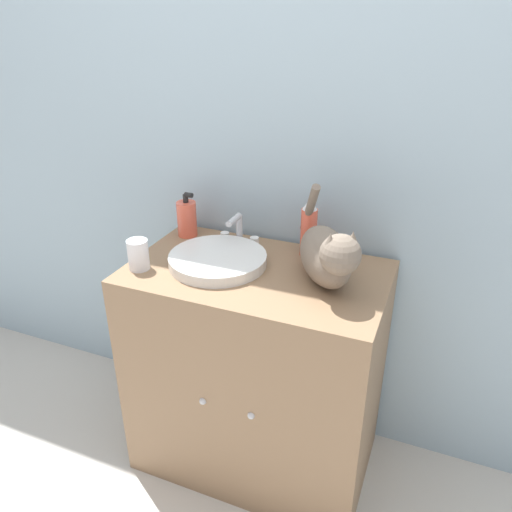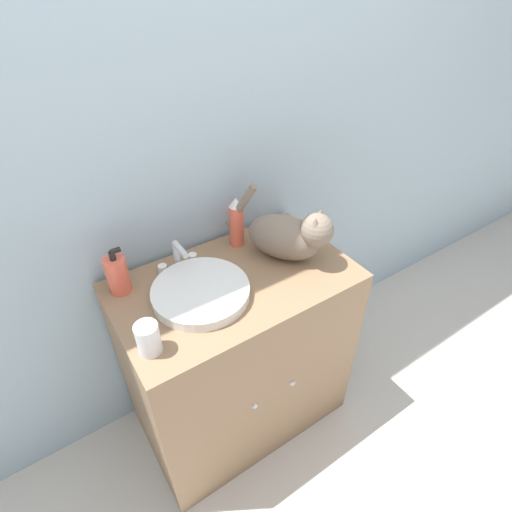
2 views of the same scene
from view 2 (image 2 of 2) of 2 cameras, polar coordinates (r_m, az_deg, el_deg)
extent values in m
plane|color=beige|center=(1.93, 2.14, -26.37)|extent=(8.00, 8.00, 0.00)
cube|color=#9EB7C6|center=(1.41, -10.17, 16.88)|extent=(6.00, 0.05, 2.50)
cube|color=#8C6B4C|center=(1.70, -2.58, -13.86)|extent=(0.85, 0.50, 0.82)
sphere|color=silver|center=(1.51, -0.15, -20.65)|extent=(0.02, 0.02, 0.02)
sphere|color=silver|center=(1.57, 5.27, -17.66)|extent=(0.02, 0.02, 0.02)
cylinder|color=white|center=(1.34, -7.89, -5.08)|extent=(0.33, 0.33, 0.04)
cylinder|color=silver|center=(1.44, -11.25, 0.07)|extent=(0.02, 0.02, 0.11)
cylinder|color=silver|center=(1.37, -10.76, 0.94)|extent=(0.02, 0.09, 0.02)
cylinder|color=white|center=(1.45, -13.16, -1.88)|extent=(0.03, 0.03, 0.03)
cylinder|color=white|center=(1.48, -9.03, -0.31)|extent=(0.03, 0.03, 0.03)
ellipsoid|color=#7A6B5B|center=(1.45, 4.02, 2.69)|extent=(0.27, 0.30, 0.17)
sphere|color=#7A6B5B|center=(1.39, 8.67, 3.70)|extent=(0.17, 0.17, 0.12)
cone|color=#7A6B5B|center=(1.34, 8.48, 4.66)|extent=(0.05, 0.05, 0.04)
cone|color=#7A6B5B|center=(1.39, 9.21, 6.02)|extent=(0.05, 0.05, 0.04)
cylinder|color=#7A6B5B|center=(1.45, -2.19, 7.13)|extent=(0.10, 0.12, 0.20)
cylinder|color=#EF6047|center=(1.39, -19.17, -2.59)|extent=(0.07, 0.07, 0.13)
cylinder|color=black|center=(1.34, -19.86, 0.03)|extent=(0.02, 0.02, 0.03)
cylinder|color=black|center=(1.34, -19.43, 0.74)|extent=(0.03, 0.02, 0.02)
cylinder|color=#EF6047|center=(1.52, -2.80, 4.35)|extent=(0.06, 0.06, 0.17)
cone|color=white|center=(1.46, -2.92, 7.66)|extent=(0.05, 0.05, 0.04)
cylinder|color=white|center=(1.18, -15.14, -11.31)|extent=(0.07, 0.07, 0.10)
camera|label=1|loc=(1.14, 75.57, 1.16)|focal=35.00mm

